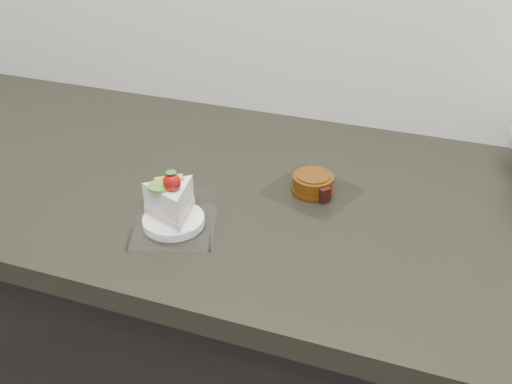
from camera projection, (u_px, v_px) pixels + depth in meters
name	position (u px, v px, depth m)	size (l,w,h in m)	color
counter	(316.00, 379.00, 1.20)	(2.04, 0.64, 0.90)	black
cake_tray	(173.00, 212.00, 0.89)	(0.17, 0.17, 0.10)	white
mooncake_wrap	(313.00, 185.00, 0.98)	(0.18, 0.17, 0.03)	white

